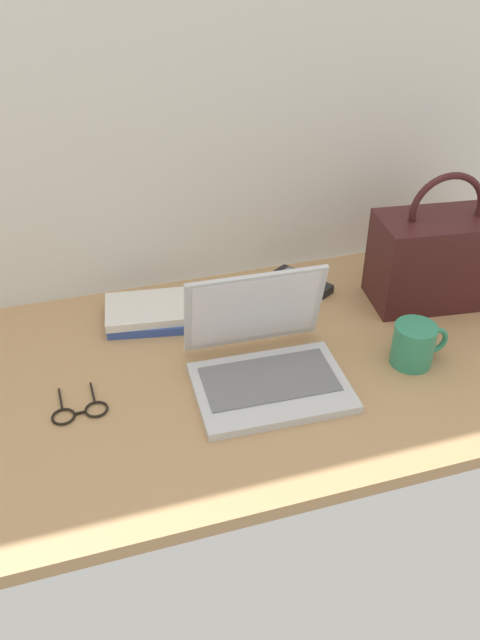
{
  "coord_description": "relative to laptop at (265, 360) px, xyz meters",
  "views": [
    {
      "loc": [
        -0.27,
        -1.03,
        0.9
      ],
      "look_at": [
        0.04,
        0.0,
        0.15
      ],
      "focal_mm": 36.08,
      "sensor_mm": 36.0,
      "label": 1
    }
  ],
  "objects": [
    {
      "name": "desk",
      "position": [
        -0.08,
        0.05,
        -0.06
      ],
      "size": [
        1.6,
        0.76,
        0.03
      ],
      "color": "tan",
      "rests_on": "ground"
    },
    {
      "name": "book_stack",
      "position": [
        -0.19,
        0.28,
        -0.03
      ],
      "size": [
        0.23,
        0.18,
        0.04
      ],
      "color": "#334C99",
      "rests_on": "desk"
    },
    {
      "name": "coffee_mug",
      "position": [
        0.32,
        -0.04,
        0.0
      ],
      "size": [
        0.13,
        0.09,
        0.09
      ],
      "color": "#338C66",
      "rests_on": "desk"
    },
    {
      "name": "remote_control_near",
      "position": [
        0.21,
        0.32,
        -0.03
      ],
      "size": [
        0.12,
        0.16,
        0.02
      ],
      "color": "black",
      "rests_on": "desk"
    },
    {
      "name": "laptop",
      "position": [
        0.0,
        0.0,
        0.0
      ],
      "size": [
        0.32,
        0.28,
        0.21
      ],
      "color": "silver",
      "rests_on": "desk"
    },
    {
      "name": "eyeglasses",
      "position": [
        -0.38,
        0.0,
        -0.04
      ],
      "size": [
        0.11,
        0.11,
        0.01
      ],
      "color": "black",
      "rests_on": "desk"
    },
    {
      "name": "handbag",
      "position": [
        0.49,
        0.17,
        0.07
      ],
      "size": [
        0.32,
        0.19,
        0.33
      ],
      "color": "#3F1919",
      "rests_on": "desk"
    }
  ]
}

